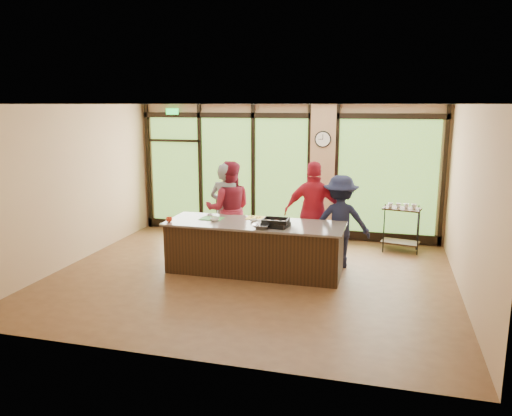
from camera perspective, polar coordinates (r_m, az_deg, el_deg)
The scene contains 25 objects.
floor at distance 8.90m, azimuth -0.67°, elevation -7.90°, with size 7.00×7.00×0.00m, color #53341D.
ceiling at distance 8.38m, azimuth -0.72°, elevation 11.79°, with size 7.00×7.00×0.00m, color silver.
back_wall at distance 11.40m, azimuth 3.39°, elevation 4.21°, with size 7.00×7.00×0.00m, color tan.
left_wall at distance 10.03m, azimuth -20.34°, elevation 2.46°, with size 6.00×6.00×0.00m, color tan.
right_wall at distance 8.30m, azimuth 23.25°, elevation 0.42°, with size 6.00×6.00×0.00m, color tan.
window_wall at distance 11.34m, azimuth 4.14°, elevation 3.62°, with size 6.90×0.12×3.00m.
island_base at distance 9.04m, azimuth -0.17°, elevation -4.65°, with size 3.10×1.00×0.88m, color black.
countertop at distance 8.92m, azimuth -0.17°, elevation -1.82°, with size 3.20×1.10×0.04m, color slate.
wall_clock at distance 11.06m, azimuth 7.65°, elevation 7.80°, with size 0.36×0.04×0.36m.
cook_left at distance 9.88m, azimuth -3.44°, elevation -0.24°, with size 0.69×0.45×1.89m, color slate.
cook_midleft at distance 9.88m, azimuth -3.14°, elevation -0.14°, with size 0.93×0.73×1.92m, color maroon.
cook_midright at distance 9.51m, azimuth 6.67°, elevation -0.56°, with size 1.15×0.48×1.96m, color #B01B2C.
cook_right at distance 9.39m, azimuth 9.60°, elevation -1.52°, with size 1.12×0.64×1.73m, color #181B34.
roasting_pan at distance 8.62m, azimuth 2.27°, elevation -1.91°, with size 0.44×0.34×0.08m, color black.
mixing_bowl at distance 8.52m, azimuth 0.65°, elevation -2.08°, with size 0.31×0.31×0.08m, color silver.
cutting_board_left at distance 9.25m, azimuth -5.08°, elevation -1.21°, with size 0.40×0.30×0.01m, color #328B34.
cutting_board_center at distance 9.28m, azimuth 0.12°, elevation -1.13°, with size 0.39×0.29×0.01m, color yellow.
cutting_board_right at distance 9.13m, azimuth 1.51°, elevation -1.35°, with size 0.39×0.29×0.01m, color yellow.
prep_bowl_near at distance 9.07m, azimuth -4.74°, elevation -1.33°, with size 0.17×0.17×0.05m, color silver.
prep_bowl_mid at distance 8.99m, azimuth -0.24°, elevation -1.44°, with size 0.14×0.14×0.04m, color silver.
prep_bowl_far at distance 8.99m, azimuth 0.47°, elevation -1.49°, with size 0.12×0.12×0.03m, color silver.
red_ramekin at distance 9.10m, azimuth -9.90°, elevation -1.31°, with size 0.11×0.11×0.09m, color red.
flower_stand at distance 11.67m, azimuth -3.05°, elevation -0.88°, with size 0.44×0.44×0.89m, color black.
flower_vase at distance 11.55m, azimuth -3.08°, elevation 1.95°, with size 0.27×0.27×0.28m, color #997A53.
bar_cart at distance 10.70m, azimuth 16.26°, elevation -1.61°, with size 0.81×0.57×1.01m.
Camera 1 is at (2.27, -8.07, 3.00)m, focal length 35.00 mm.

